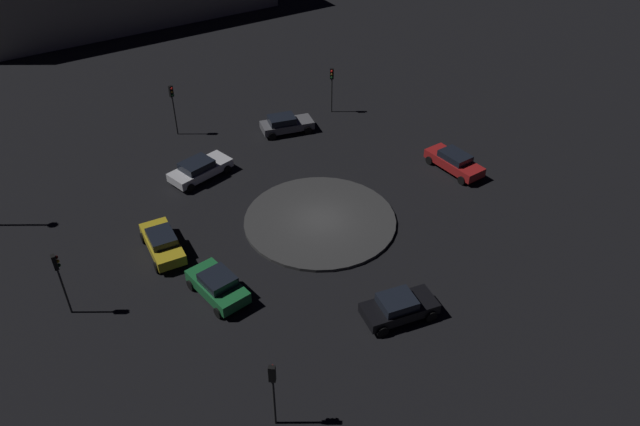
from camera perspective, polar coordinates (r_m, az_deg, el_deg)
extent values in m
plane|color=black|center=(40.42, 0.00, -0.79)|extent=(118.29, 118.29, 0.00)
cylinder|color=#383838|center=(40.35, 0.00, -0.68)|extent=(9.96, 9.96, 0.21)
cube|color=black|center=(33.89, 7.35, -8.73)|extent=(2.73, 4.38, 0.60)
cube|color=black|center=(33.43, 7.15, -8.14)|extent=(2.00, 2.20, 0.52)
cylinder|color=black|center=(33.05, 5.79, -10.86)|extent=(0.37, 0.71, 0.67)
cylinder|color=black|center=(34.15, 4.40, -8.77)|extent=(0.37, 0.71, 0.67)
cylinder|color=black|center=(34.16, 10.23, -9.38)|extent=(0.37, 0.71, 0.67)
cylinder|color=black|center=(35.22, 8.73, -7.42)|extent=(0.37, 0.71, 0.67)
cube|color=red|center=(46.21, 12.30, 4.57)|extent=(4.84, 3.60, 0.66)
cube|color=black|center=(45.91, 12.40, 5.16)|extent=(2.64, 2.34, 0.47)
cylinder|color=black|center=(46.07, 14.44, 3.63)|extent=(0.66, 0.48, 0.63)
cylinder|color=black|center=(44.94, 12.98, 2.96)|extent=(0.66, 0.48, 0.63)
cylinder|color=black|center=(47.85, 11.56, 5.42)|extent=(0.66, 0.48, 0.63)
cylinder|color=black|center=(46.76, 10.09, 4.82)|extent=(0.66, 0.48, 0.63)
cube|color=white|center=(45.22, -10.99, 3.93)|extent=(4.32, 4.77, 0.60)
cube|color=black|center=(44.80, -11.35, 4.39)|extent=(2.66, 2.75, 0.51)
cylinder|color=black|center=(46.83, -10.07, 4.86)|extent=(0.55, 0.62, 0.61)
cylinder|color=black|center=(45.52, -8.59, 4.02)|extent=(0.55, 0.62, 0.61)
cylinder|color=black|center=(45.32, -13.32, 3.20)|extent=(0.55, 0.62, 0.61)
cylinder|color=black|center=(43.96, -11.88, 2.28)|extent=(0.55, 0.62, 0.61)
cube|color=slate|center=(50.20, -3.07, 8.13)|extent=(2.47, 4.39, 0.59)
cube|color=black|center=(49.83, -3.56, 8.62)|extent=(1.89, 2.32, 0.53)
cylinder|color=black|center=(51.44, -1.73, 8.55)|extent=(0.33, 0.66, 0.63)
cylinder|color=black|center=(49.99, -1.12, 7.66)|extent=(0.33, 0.66, 0.63)
cylinder|color=black|center=(50.75, -4.97, 8.00)|extent=(0.33, 0.66, 0.63)
cylinder|color=black|center=(49.28, -4.44, 7.09)|extent=(0.33, 0.66, 0.63)
cube|color=#1E7238|center=(35.26, -9.45, -6.72)|extent=(4.34, 3.67, 0.70)
cube|color=black|center=(34.77, -9.45, -6.09)|extent=(2.39, 2.33, 0.53)
cylinder|color=black|center=(36.15, -11.86, -6.54)|extent=(0.64, 0.52, 0.62)
cylinder|color=black|center=(36.76, -9.40, -5.30)|extent=(0.64, 0.52, 0.62)
cylinder|color=black|center=(34.29, -9.39, -9.09)|extent=(0.64, 0.52, 0.62)
cylinder|color=black|center=(34.93, -6.84, -7.73)|extent=(0.64, 0.52, 0.62)
cube|color=gold|center=(38.80, -14.36, -2.77)|extent=(4.64, 3.04, 0.67)
cube|color=black|center=(38.40, -14.46, -2.17)|extent=(2.36, 2.07, 0.46)
cylinder|color=black|center=(40.12, -16.06, -2.22)|extent=(0.70, 0.43, 0.67)
cylinder|color=black|center=(40.33, -13.74, -1.53)|extent=(0.70, 0.43, 0.67)
cylinder|color=black|center=(37.72, -14.87, -4.88)|extent=(0.70, 0.43, 0.67)
cylinder|color=black|center=(37.94, -12.41, -4.13)|extent=(0.70, 0.43, 0.67)
cylinder|color=#2D2D2D|center=(50.61, -13.27, 8.76)|extent=(0.12, 0.12, 3.31)
cube|color=black|center=(49.68, -13.61, 10.89)|extent=(0.35, 0.37, 0.90)
sphere|color=red|center=(49.46, -13.57, 11.13)|extent=(0.20, 0.20, 0.20)
sphere|color=#4C380F|center=(49.57, -13.52, 10.85)|extent=(0.20, 0.20, 0.20)
sphere|color=#0F3819|center=(49.68, -13.48, 10.57)|extent=(0.20, 0.20, 0.20)
cylinder|color=#2D2D2D|center=(52.80, 1.08, 10.81)|extent=(0.12, 0.12, 3.03)
cube|color=black|center=(51.96, 1.11, 12.76)|extent=(0.28, 0.34, 0.90)
sphere|color=red|center=(51.72, 1.10, 12.97)|extent=(0.20, 0.20, 0.20)
sphere|color=#4C380F|center=(51.83, 1.10, 12.69)|extent=(0.20, 0.20, 0.20)
sphere|color=#0F3819|center=(51.94, 1.10, 12.42)|extent=(0.20, 0.20, 0.20)
cylinder|color=#2D2D2D|center=(28.71, -4.26, -17.07)|extent=(0.12, 0.12, 3.05)
cube|color=black|center=(27.14, -4.46, -14.61)|extent=(0.29, 0.35, 0.90)
sphere|color=red|center=(27.02, -4.42, -14.02)|extent=(0.20, 0.20, 0.20)
sphere|color=#4C380F|center=(27.23, -4.40, -14.38)|extent=(0.20, 0.20, 0.20)
sphere|color=#0F3819|center=(27.44, -4.37, -14.73)|extent=(0.20, 0.20, 0.20)
cylinder|color=#2D2D2D|center=(35.88, -22.56, -6.69)|extent=(0.12, 0.12, 3.21)
cube|color=black|center=(34.59, -23.34, -4.21)|extent=(0.36, 0.32, 0.90)
sphere|color=#3F0C0C|center=(34.43, -23.22, -3.79)|extent=(0.20, 0.20, 0.20)
sphere|color=yellow|center=(34.60, -23.11, -4.13)|extent=(0.20, 0.20, 0.20)
sphere|color=#0F3819|center=(34.76, -23.01, -4.47)|extent=(0.20, 0.20, 0.20)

